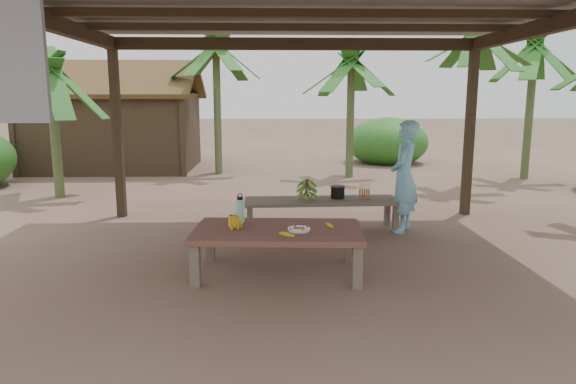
{
  "coord_description": "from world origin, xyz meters",
  "views": [
    {
      "loc": [
        -0.38,
        -5.86,
        1.9
      ],
      "look_at": [
        -0.19,
        0.05,
        0.8
      ],
      "focal_mm": 32.0,
      "sensor_mm": 36.0,
      "label": 1
    }
  ],
  "objects_px": {
    "bench": "(322,203)",
    "cooking_pot": "(338,193)",
    "ripe_banana_bunch": "(231,220)",
    "plate": "(299,229)",
    "woman": "(404,177)",
    "work_table": "(278,235)",
    "water_flask": "(240,210)"
  },
  "relations": [
    {
      "from": "ripe_banana_bunch",
      "to": "water_flask",
      "type": "distance_m",
      "value": 0.25
    },
    {
      "from": "bench",
      "to": "work_table",
      "type": "bearing_deg",
      "value": -111.66
    },
    {
      "from": "work_table",
      "to": "ripe_banana_bunch",
      "type": "xyz_separation_m",
      "value": [
        -0.51,
        0.08,
        0.14
      ]
    },
    {
      "from": "plate",
      "to": "cooking_pot",
      "type": "relative_size",
      "value": 1.2
    },
    {
      "from": "bench",
      "to": "woman",
      "type": "height_order",
      "value": "woman"
    },
    {
      "from": "work_table",
      "to": "woman",
      "type": "height_order",
      "value": "woman"
    },
    {
      "from": "ripe_banana_bunch",
      "to": "cooking_pot",
      "type": "bearing_deg",
      "value": 52.5
    },
    {
      "from": "work_table",
      "to": "plate",
      "type": "bearing_deg",
      "value": -22.75
    },
    {
      "from": "work_table",
      "to": "ripe_banana_bunch",
      "type": "height_order",
      "value": "ripe_banana_bunch"
    },
    {
      "from": "work_table",
      "to": "woman",
      "type": "distance_m",
      "value": 2.52
    },
    {
      "from": "bench",
      "to": "plate",
      "type": "relative_size",
      "value": 9.3
    },
    {
      "from": "water_flask",
      "to": "woman",
      "type": "bearing_deg",
      "value": 32.39
    },
    {
      "from": "water_flask",
      "to": "cooking_pot",
      "type": "relative_size",
      "value": 1.68
    },
    {
      "from": "plate",
      "to": "cooking_pot",
      "type": "height_order",
      "value": "cooking_pot"
    },
    {
      "from": "cooking_pot",
      "to": "ripe_banana_bunch",
      "type": "bearing_deg",
      "value": -127.5
    },
    {
      "from": "cooking_pot",
      "to": "woman",
      "type": "height_order",
      "value": "woman"
    },
    {
      "from": "water_flask",
      "to": "cooking_pot",
      "type": "distance_m",
      "value": 2.07
    },
    {
      "from": "plate",
      "to": "ripe_banana_bunch",
      "type": "bearing_deg",
      "value": 165.35
    },
    {
      "from": "work_table",
      "to": "water_flask",
      "type": "distance_m",
      "value": 0.56
    },
    {
      "from": "bench",
      "to": "plate",
      "type": "bearing_deg",
      "value": -104.63
    },
    {
      "from": "ripe_banana_bunch",
      "to": "water_flask",
      "type": "relative_size",
      "value": 0.75
    },
    {
      "from": "water_flask",
      "to": "woman",
      "type": "xyz_separation_m",
      "value": [
        2.23,
        1.41,
        0.15
      ]
    },
    {
      "from": "cooking_pot",
      "to": "woman",
      "type": "xyz_separation_m",
      "value": [
        0.91,
        -0.19,
        0.26
      ]
    },
    {
      "from": "bench",
      "to": "cooking_pot",
      "type": "height_order",
      "value": "cooking_pot"
    },
    {
      "from": "work_table",
      "to": "water_flask",
      "type": "height_order",
      "value": "water_flask"
    },
    {
      "from": "ripe_banana_bunch",
      "to": "bench",
      "type": "bearing_deg",
      "value": 56.55
    },
    {
      "from": "woman",
      "to": "work_table",
      "type": "bearing_deg",
      "value": -20.74
    },
    {
      "from": "ripe_banana_bunch",
      "to": "cooking_pot",
      "type": "relative_size",
      "value": 1.26
    },
    {
      "from": "plate",
      "to": "woman",
      "type": "xyz_separation_m",
      "value": [
        1.58,
        1.83,
        0.27
      ]
    },
    {
      "from": "woman",
      "to": "bench",
      "type": "bearing_deg",
      "value": -70.5
    },
    {
      "from": "work_table",
      "to": "plate",
      "type": "relative_size",
      "value": 7.79
    },
    {
      "from": "ripe_banana_bunch",
      "to": "plate",
      "type": "height_order",
      "value": "ripe_banana_bunch"
    }
  ]
}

